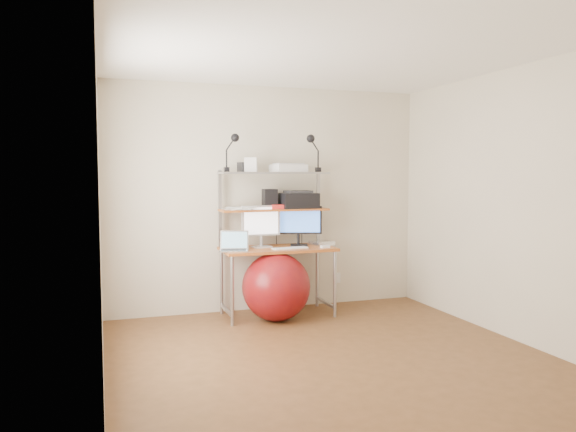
# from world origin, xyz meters

# --- Properties ---
(room) EXTENTS (3.60, 3.60, 3.60)m
(room) POSITION_xyz_m (0.00, 0.00, 1.25)
(room) COLOR brown
(room) RESTS_ON ground
(computer_desk) EXTENTS (1.20, 0.60, 1.57)m
(computer_desk) POSITION_xyz_m (0.00, 1.50, 0.96)
(computer_desk) COLOR #B65F23
(computer_desk) RESTS_ON ground
(desktop) EXTENTS (1.20, 0.60, 0.00)m
(desktop) POSITION_xyz_m (0.00, 1.44, 0.74)
(desktop) COLOR #B65F23
(desktop) RESTS_ON computer_desk
(mid_shelf) EXTENTS (1.18, 0.34, 0.00)m
(mid_shelf) POSITION_xyz_m (0.00, 1.57, 1.15)
(mid_shelf) COLOR #B65F23
(mid_shelf) RESTS_ON computer_desk
(top_shelf) EXTENTS (1.18, 0.34, 0.00)m
(top_shelf) POSITION_xyz_m (0.00, 1.57, 1.55)
(top_shelf) COLOR #A3A3A8
(top_shelf) RESTS_ON computer_desk
(floor) EXTENTS (3.60, 3.60, 0.00)m
(floor) POSITION_xyz_m (0.00, 0.00, 0.00)
(floor) COLOR brown
(floor) RESTS_ON ground
(wall_outlet) EXTENTS (0.08, 0.01, 0.12)m
(wall_outlet) POSITION_xyz_m (0.85, 1.79, 0.30)
(wall_outlet) COLOR silver
(wall_outlet) RESTS_ON room
(monitor_silver) EXTENTS (0.44, 0.18, 0.48)m
(monitor_silver) POSITION_xyz_m (-0.16, 1.52, 1.00)
(monitor_silver) COLOR silver
(monitor_silver) RESTS_ON desktop
(monitor_black) EXTENTS (0.50, 0.21, 0.51)m
(monitor_black) POSITION_xyz_m (0.27, 1.54, 1.00)
(monitor_black) COLOR black
(monitor_black) RESTS_ON desktop
(laptop) EXTENTS (0.35, 0.31, 0.26)m
(laptop) POSITION_xyz_m (-0.50, 1.35, 0.78)
(laptop) COLOR silver
(laptop) RESTS_ON desktop
(keyboard) EXTENTS (0.40, 0.16, 0.01)m
(keyboard) POSITION_xyz_m (0.10, 1.32, 0.75)
(keyboard) COLOR silver
(keyboard) RESTS_ON desktop
(mouse) EXTENTS (0.10, 0.07, 0.03)m
(mouse) POSITION_xyz_m (0.48, 1.26, 0.75)
(mouse) COLOR silver
(mouse) RESTS_ON desktop
(mac_mini) EXTENTS (0.25, 0.25, 0.04)m
(mac_mini) POSITION_xyz_m (0.54, 1.51, 0.76)
(mac_mini) COLOR silver
(mac_mini) RESTS_ON desktop
(phone) EXTENTS (0.08, 0.13, 0.01)m
(phone) POSITION_xyz_m (-0.01, 1.32, 0.74)
(phone) COLOR black
(phone) RESTS_ON desktop
(printer) EXTENTS (0.42, 0.30, 0.20)m
(printer) POSITION_xyz_m (0.28, 1.56, 1.24)
(printer) COLOR black
(printer) RESTS_ON mid_shelf
(nas_cube) EXTENTS (0.15, 0.15, 0.21)m
(nas_cube) POSITION_xyz_m (-0.04, 1.60, 1.26)
(nas_cube) COLOR black
(nas_cube) RESTS_ON mid_shelf
(red_box) EXTENTS (0.18, 0.13, 0.05)m
(red_box) POSITION_xyz_m (0.05, 1.52, 1.17)
(red_box) COLOR red
(red_box) RESTS_ON mid_shelf
(scanner) EXTENTS (0.40, 0.30, 0.10)m
(scanner) POSITION_xyz_m (0.17, 1.57, 1.60)
(scanner) COLOR silver
(scanner) RESTS_ON top_shelf
(box_white) EXTENTS (0.16, 0.14, 0.15)m
(box_white) POSITION_xyz_m (-0.27, 1.53, 1.63)
(box_white) COLOR silver
(box_white) RESTS_ON top_shelf
(box_grey) EXTENTS (0.13, 0.13, 0.10)m
(box_grey) POSITION_xyz_m (-0.33, 1.62, 1.60)
(box_grey) COLOR #29292B
(box_grey) RESTS_ON top_shelf
(clip_lamp_left) EXTENTS (0.16, 0.09, 0.40)m
(clip_lamp_left) POSITION_xyz_m (-0.47, 1.48, 1.84)
(clip_lamp_left) COLOR black
(clip_lamp_left) RESTS_ON top_shelf
(clip_lamp_right) EXTENTS (0.16, 0.09, 0.41)m
(clip_lamp_right) POSITION_xyz_m (0.41, 1.48, 1.85)
(clip_lamp_right) COLOR black
(clip_lamp_right) RESTS_ON top_shelf
(exercise_ball) EXTENTS (0.71, 0.71, 0.71)m
(exercise_ball) POSITION_xyz_m (-0.08, 1.24, 0.36)
(exercise_ball) COLOR maroon
(exercise_ball) RESTS_ON floor
(paper_stack) EXTENTS (0.38, 0.41, 0.02)m
(paper_stack) POSITION_xyz_m (-0.38, 1.57, 1.16)
(paper_stack) COLOR white
(paper_stack) RESTS_ON mid_shelf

